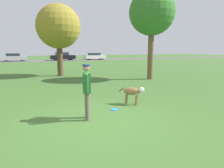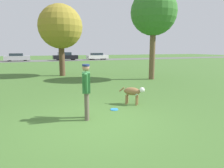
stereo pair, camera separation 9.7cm
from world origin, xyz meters
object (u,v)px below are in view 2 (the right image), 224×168
at_px(person, 86,87).
at_px(parked_car_silver, 17,57).
at_px(frisbee, 114,109).
at_px(dog, 133,92).
at_px(tree_mid_center, 60,27).
at_px(parked_car_black, 65,56).
at_px(tree_near_right, 154,13).
at_px(parked_car_white, 97,56).

xyz_separation_m(person, parked_car_silver, (-3.61, 31.66, -0.30)).
bearing_deg(parked_car_silver, frisbee, -81.35).
bearing_deg(person, parked_car_silver, 20.99).
xyz_separation_m(dog, frisbee, (-0.90, -0.36, -0.45)).
distance_m(person, dog, 2.22).
relative_size(tree_mid_center, parked_car_black, 1.21).
bearing_deg(person, frisbee, -49.86).
distance_m(frisbee, tree_near_right, 8.57).
relative_size(frisbee, parked_car_white, 0.07).
bearing_deg(tree_near_right, parked_car_black, 93.94).
relative_size(tree_near_right, parked_car_black, 1.35).
bearing_deg(dog, tree_mid_center, 139.98).
relative_size(tree_mid_center, parked_car_white, 1.31).
distance_m(person, frisbee, 1.53).
relative_size(frisbee, parked_car_black, 0.06).
height_order(person, tree_near_right, tree_near_right).
distance_m(parked_car_black, parked_car_white, 5.98).
bearing_deg(frisbee, dog, 21.81).
bearing_deg(frisbee, person, -154.34).
bearing_deg(parked_car_black, frisbee, -95.82).
distance_m(tree_near_right, parked_car_white, 25.83).
relative_size(dog, parked_car_black, 0.18).
height_order(dog, parked_car_black, parked_car_black).
relative_size(parked_car_silver, parked_car_white, 0.99).
relative_size(parked_car_black, parked_car_white, 1.08).
height_order(tree_mid_center, tree_near_right, tree_near_right).
relative_size(frisbee, tree_near_right, 0.05).
bearing_deg(parked_car_white, tree_mid_center, -116.94).
distance_m(dog, tree_mid_center, 9.77).
relative_size(person, parked_car_white, 0.40).
bearing_deg(parked_car_black, parked_car_silver, 179.83).
bearing_deg(tree_near_right, dog, -128.81).
bearing_deg(parked_car_black, person, -97.67).
relative_size(parked_car_silver, parked_car_black, 0.92).
distance_m(tree_near_right, parked_car_silver, 27.69).
xyz_separation_m(tree_mid_center, tree_near_right, (5.36, -4.05, 0.70)).
bearing_deg(parked_car_silver, parked_car_black, -0.22).
relative_size(dog, tree_near_right, 0.14).
distance_m(frisbee, tree_mid_center, 10.19).
xyz_separation_m(parked_car_silver, parked_car_white, (13.91, -0.46, -0.00)).
height_order(tree_near_right, parked_car_silver, tree_near_right).
bearing_deg(parked_car_white, frisbee, -109.34).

